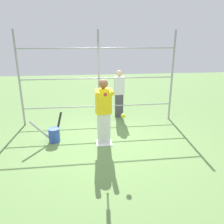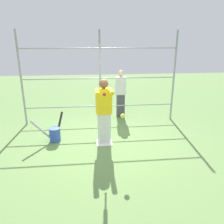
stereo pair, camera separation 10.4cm
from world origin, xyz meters
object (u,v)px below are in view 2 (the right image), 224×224
Objects in this scene: baseball_bat_swinging at (105,95)px; softball_in_flight at (123,116)px; batter at (104,110)px; bat_bucket at (54,133)px; bystander_behind_fence at (121,93)px.

softball_in_flight is (-0.37, 0.03, -0.45)m from baseball_bat_swinging.
baseball_bat_swinging is (0.04, 0.89, 0.61)m from batter.
batter is 1.50m from bat_bucket.
bat_bucket is at bearing 40.87° from bystander_behind_fence.
baseball_bat_swinging is 0.49× the size of bystander_behind_fence.
softball_in_flight reaches higher than bat_bucket.
softball_in_flight is at bearing 109.29° from batter.
baseball_bat_swinging is 1.02× the size of bat_bucket.
bat_bucket is (1.30, -0.28, -0.70)m from batter.
bat_bucket is (1.63, -1.21, -0.85)m from softball_in_flight.
batter is 2.15m from bystander_behind_fence.
softball_in_flight is 0.06× the size of bystander_behind_fence.
baseball_bat_swinging reaches higher than softball_in_flight.
baseball_bat_swinging is at bearing -5.38° from softball_in_flight.
batter is at bearing -92.64° from baseball_bat_swinging.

